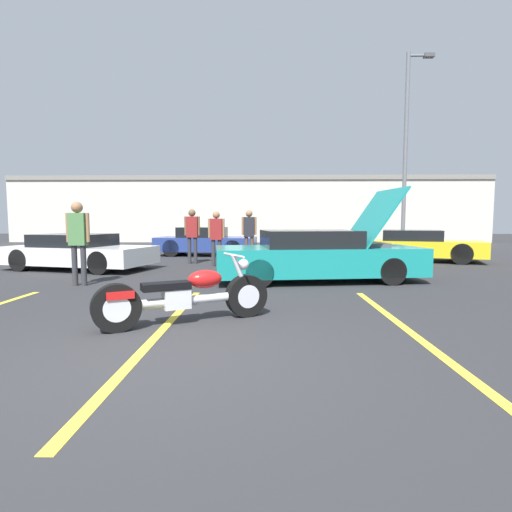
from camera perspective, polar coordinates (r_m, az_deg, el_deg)
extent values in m
plane|color=#2D2D30|center=(4.37, -13.66, -14.21)|extent=(80.00, 80.00, 0.00)
cube|color=yellow|center=(5.41, -13.42, -10.38)|extent=(0.12, 5.54, 0.01)
cube|color=yellow|center=(5.58, 21.25, -10.13)|extent=(0.12, 5.54, 0.01)
cube|color=beige|center=(28.38, -1.04, 6.62)|extent=(32.00, 4.00, 4.40)
cube|color=gray|center=(28.51, -1.05, 10.74)|extent=(32.00, 4.20, 0.30)
cylinder|color=slate|center=(19.80, 20.55, 13.47)|extent=(0.18, 0.18, 8.87)
cylinder|color=slate|center=(21.03, 22.23, 24.98)|extent=(0.90, 0.10, 0.10)
cube|color=#4C4C51|center=(21.18, 23.48, 24.78)|extent=(0.44, 0.28, 0.16)
cylinder|color=black|center=(5.99, -1.38, -5.70)|extent=(0.63, 0.43, 0.63)
cylinder|color=black|center=(5.48, -19.34, -7.00)|extent=(0.63, 0.43, 0.63)
cylinder|color=silver|center=(5.99, -1.38, -5.70)|extent=(0.38, 0.31, 0.35)
cylinder|color=silver|center=(5.48, -19.34, -7.00)|extent=(0.38, 0.31, 0.35)
cylinder|color=silver|center=(5.66, -9.95, -6.24)|extent=(1.45, 0.84, 0.12)
cube|color=silver|center=(5.62, -11.32, -5.94)|extent=(0.43, 0.38, 0.28)
ellipsoid|color=red|center=(5.70, -7.31, -3.28)|extent=(0.57, 0.48, 0.26)
cube|color=black|center=(5.55, -12.74, -4.21)|extent=(0.69, 0.53, 0.10)
cube|color=red|center=(5.46, -18.91, -5.20)|extent=(0.41, 0.36, 0.10)
cylinder|color=silver|center=(5.90, -2.20, -2.69)|extent=(0.30, 0.20, 0.62)
cylinder|color=silver|center=(5.82, -3.21, 0.10)|extent=(0.36, 0.64, 0.04)
sphere|color=silver|center=(5.90, -1.80, -1.19)|extent=(0.16, 0.16, 0.16)
cylinder|color=silver|center=(5.68, -14.33, -6.91)|extent=(1.11, 0.64, 0.09)
cube|color=teal|center=(9.65, 8.67, -0.60)|extent=(5.00, 2.52, 0.64)
cube|color=black|center=(9.57, 7.61, 2.47)|extent=(2.36, 1.99, 0.40)
cylinder|color=black|center=(9.39, 18.81, -2.08)|extent=(0.64, 0.30, 0.62)
cylinder|color=black|center=(10.94, 15.06, -1.01)|extent=(0.64, 0.30, 0.62)
cylinder|color=black|center=(8.57, 0.48, -2.48)|extent=(0.64, 0.30, 0.62)
cylinder|color=black|center=(10.24, -0.64, -1.24)|extent=(0.64, 0.30, 0.62)
cube|color=teal|center=(10.05, 16.34, 5.23)|extent=(1.22, 1.87, 1.40)
cube|color=#4C4C51|center=(10.05, 15.98, 1.08)|extent=(0.73, 1.12, 0.28)
cube|color=navy|center=(16.64, -7.07, 1.72)|extent=(4.17, 2.19, 0.57)
cube|color=black|center=(16.66, -7.62, 3.40)|extent=(1.95, 1.79, 0.41)
cylinder|color=black|center=(15.62, -3.32, 1.05)|extent=(0.70, 0.28, 0.68)
cylinder|color=black|center=(17.18, -2.40, 1.42)|extent=(0.70, 0.28, 0.68)
cylinder|color=black|center=(16.24, -11.99, 1.10)|extent=(0.70, 0.28, 0.68)
cylinder|color=black|center=(17.74, -10.36, 1.45)|extent=(0.70, 0.28, 0.68)
cube|color=yellow|center=(15.31, 21.98, 1.06)|extent=(4.63, 2.99, 0.54)
cube|color=black|center=(15.28, 21.40, 2.78)|extent=(2.33, 2.08, 0.37)
cylinder|color=black|center=(14.69, 27.29, 0.26)|extent=(0.73, 0.43, 0.69)
cylinder|color=black|center=(16.18, 26.58, 0.68)|extent=(0.73, 0.43, 0.69)
cylinder|color=black|center=(14.57, 16.85, 0.57)|extent=(0.73, 0.43, 0.69)
cylinder|color=black|center=(16.07, 17.10, 0.96)|extent=(0.73, 0.43, 0.69)
cube|color=white|center=(12.85, -23.90, 0.15)|extent=(4.58, 2.90, 0.51)
cube|color=black|center=(12.93, -24.55, 2.09)|extent=(2.28, 2.13, 0.36)
cylinder|color=black|center=(11.39, -21.44, -0.91)|extent=(0.67, 0.37, 0.63)
cylinder|color=black|center=(12.75, -16.92, -0.18)|extent=(0.67, 0.37, 0.63)
cylinder|color=black|center=(13.14, -30.64, -0.52)|extent=(0.67, 0.37, 0.63)
cylinder|color=black|center=(14.34, -25.82, 0.09)|extent=(0.67, 0.37, 0.63)
cylinder|color=#333338|center=(13.52, -9.48, 0.78)|extent=(0.12, 0.12, 0.88)
cylinder|color=#333338|center=(13.48, -8.65, 0.78)|extent=(0.12, 0.12, 0.88)
cube|color=maroon|center=(13.46, -9.11, 4.12)|extent=(0.36, 0.20, 0.69)
cylinder|color=brown|center=(13.50, -10.03, 4.25)|extent=(0.08, 0.08, 0.62)
cylinder|color=brown|center=(13.43, -8.19, 4.27)|extent=(0.08, 0.08, 0.62)
sphere|color=brown|center=(13.46, -9.14, 6.10)|extent=(0.24, 0.24, 0.24)
cylinder|color=#333338|center=(12.60, -6.11, 0.42)|extent=(0.12, 0.12, 0.84)
cylinder|color=#333338|center=(12.58, -5.21, 0.42)|extent=(0.12, 0.12, 0.84)
cube|color=maroon|center=(12.55, -5.69, 3.83)|extent=(0.36, 0.20, 0.66)
cylinder|color=#9E704C|center=(12.58, -6.69, 3.97)|extent=(0.08, 0.08, 0.60)
cylinder|color=#9E704C|center=(12.53, -4.69, 3.98)|extent=(0.08, 0.08, 0.60)
sphere|color=#9E704C|center=(12.55, -5.71, 5.85)|extent=(0.23, 0.23, 0.23)
cylinder|color=#333338|center=(9.67, -24.47, -1.24)|extent=(0.12, 0.12, 0.89)
cylinder|color=#333338|center=(9.59, -23.40, -1.26)|extent=(0.12, 0.12, 0.89)
cube|color=#4C7F47|center=(9.58, -24.11, 3.52)|extent=(0.36, 0.20, 0.71)
cylinder|color=#9E704C|center=(9.67, -25.30, 3.69)|extent=(0.08, 0.08, 0.64)
cylinder|color=#9E704C|center=(9.49, -22.91, 3.76)|extent=(0.08, 0.08, 0.64)
sphere|color=#9E704C|center=(9.58, -24.21, 6.35)|extent=(0.24, 0.24, 0.24)
cylinder|color=brown|center=(13.97, -1.40, 0.97)|extent=(0.12, 0.12, 0.87)
cylinder|color=brown|center=(13.96, -0.58, 0.97)|extent=(0.12, 0.12, 0.87)
cube|color=#26262D|center=(13.93, -1.00, 4.17)|extent=(0.36, 0.20, 0.69)
cylinder|color=#9E704C|center=(13.94, -1.90, 4.31)|extent=(0.08, 0.08, 0.62)
cylinder|color=#9E704C|center=(13.93, -0.09, 4.31)|extent=(0.08, 0.08, 0.62)
sphere|color=#9E704C|center=(13.93, -1.00, 6.07)|extent=(0.24, 0.24, 0.24)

